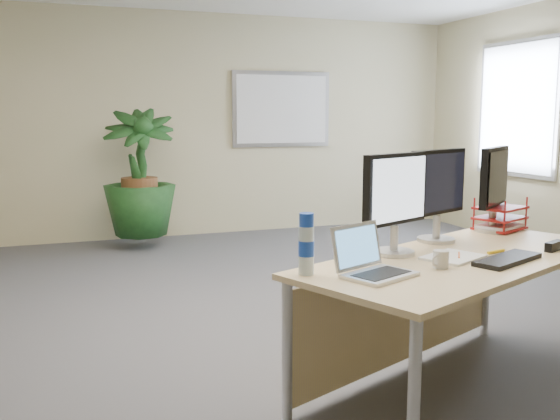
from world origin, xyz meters
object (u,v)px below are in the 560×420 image
object	(u,v)px
floor_plant	(139,182)
monitor_left	(395,197)
monitor_right	(438,189)
desk	(444,282)
laptop	(370,262)

from	to	relation	value
floor_plant	monitor_left	distance (m)	4.22
monitor_left	monitor_right	xyz separation A→B (m)	(0.41, 0.21, 0.00)
desk	laptop	size ratio (longest dim) A/B	5.30
monitor_left	laptop	distance (m)	0.53
floor_plant	monitor_left	bearing A→B (deg)	-79.14
monitor_right	laptop	bearing A→B (deg)	-143.16
monitor_left	desk	bearing A→B (deg)	-13.22
desk	monitor_left	size ratio (longest dim) A/B	3.95
floor_plant	laptop	size ratio (longest dim) A/B	3.76
desk	monitor_right	bearing A→B (deg)	64.72
monitor_right	desk	bearing A→B (deg)	-115.28
desk	monitor_right	world-z (taller)	monitor_right
monitor_right	monitor_left	bearing A→B (deg)	-152.33
floor_plant	monitor_right	xyz separation A→B (m)	(1.20, -3.92, 0.31)
floor_plant	monitor_left	size ratio (longest dim) A/B	2.80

